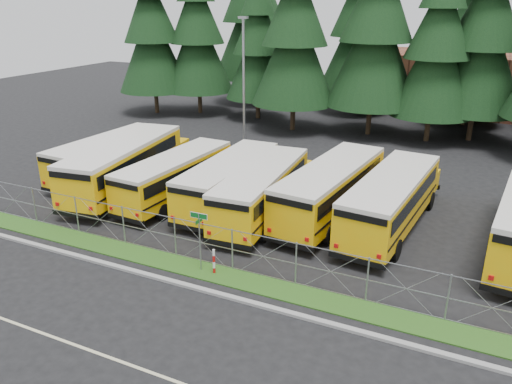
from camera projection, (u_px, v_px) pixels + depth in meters
ground at (262, 264)px, 22.79m from camera, size 120.00×120.00×0.00m
curb at (230, 297)px, 20.15m from camera, size 50.00×0.25×0.12m
grass_verge at (246, 281)px, 21.35m from camera, size 50.00×1.40×0.06m
road_lane_line at (159, 375)px, 16.04m from camera, size 50.00×0.12×0.01m
chainlink_fence at (253, 254)px, 21.59m from camera, size 44.00×0.10×2.00m
brick_building at (469, 83)px, 53.08m from camera, size 22.00×10.00×6.00m
bus_0 at (112, 157)px, 33.56m from camera, size 3.07×10.72×2.78m
bus_1 at (128, 166)px, 31.12m from camera, size 4.47×12.36×3.17m
bus_2 at (179, 177)px, 29.83m from camera, size 3.06×10.55×2.73m
bus_3 at (232, 182)px, 29.01m from camera, size 2.71×10.69×2.79m
bus_4 at (264, 191)px, 27.48m from camera, size 3.28×11.00×2.84m
bus_5 at (333, 190)px, 27.36m from camera, size 3.91×11.77×3.03m
bus_6 at (393, 202)px, 25.85m from camera, size 3.73×11.62×2.99m
street_sign at (199, 229)px, 21.50m from camera, size 0.84×0.55×2.81m
striped_bollard at (214, 262)px, 21.78m from camera, size 0.11×0.11×1.20m
light_standard at (244, 80)px, 38.26m from camera, size 0.70×0.35×10.14m
conifer_0 at (152, 34)px, 50.35m from camera, size 7.24×7.24×16.01m
conifer_1 at (197, 36)px, 50.42m from camera, size 7.12×7.12×15.74m
conifer_2 at (258, 46)px, 48.24m from camera, size 6.36×6.36×14.07m
conifer_3 at (295, 36)px, 43.28m from camera, size 7.52×7.52×16.64m
conifer_4 at (376, 31)px, 41.64m from camera, size 7.97×7.97×17.62m
conifer_5 at (437, 49)px, 39.93m from camera, size 6.84×6.84×15.12m
conifer_6 at (484, 39)px, 39.88m from camera, size 7.52×7.52×16.62m
conifer_10 at (253, 13)px, 55.23m from camera, size 8.94×8.94×19.78m
conifer_11 at (360, 28)px, 50.33m from camera, size 7.80×7.80×17.25m
conifer_12 at (476, 32)px, 44.95m from camera, size 7.74×7.74×17.12m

